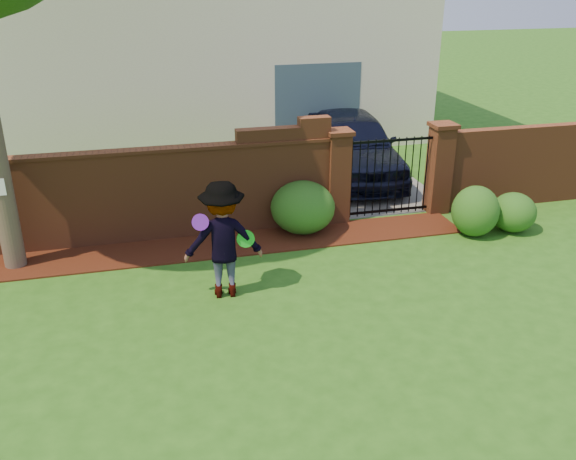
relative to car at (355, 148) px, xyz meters
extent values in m
cube|color=#285A16|center=(-3.64, -6.40, -0.80)|extent=(80.00, 80.00, 0.01)
cube|color=#37140A|center=(-4.59, -3.06, -0.78)|extent=(11.10, 1.08, 0.03)
cube|color=brown|center=(-5.79, -2.40, 0.06)|extent=(8.70, 0.25, 1.70)
cube|color=brown|center=(-2.34, -2.40, 1.06)|extent=(1.80, 0.25, 0.30)
cube|color=brown|center=(-1.74, -2.40, 1.29)|extent=(0.60, 0.25, 0.16)
cube|color=brown|center=(-5.79, -2.40, 0.94)|extent=(8.70, 0.31, 0.06)
cube|color=brown|center=(2.96, -2.40, 0.06)|extent=(4.00, 0.25, 1.70)
cube|color=brown|center=(-1.24, -2.40, 0.11)|extent=(0.42, 0.42, 1.80)
cube|color=brown|center=(-1.24, -2.40, 1.05)|extent=(0.50, 0.50, 0.08)
cube|color=brown|center=(0.96, -2.40, 0.11)|extent=(0.42, 0.42, 1.80)
cube|color=brown|center=(0.96, -2.40, 1.05)|extent=(0.50, 0.50, 0.08)
cylinder|color=black|center=(-0.95, -2.40, 0.06)|extent=(0.02, 0.02, 1.60)
cylinder|color=black|center=(-0.79, -2.40, 0.06)|extent=(0.02, 0.02, 1.60)
cylinder|color=black|center=(-0.63, -2.40, 0.06)|extent=(0.02, 0.02, 1.60)
cylinder|color=black|center=(-0.46, -2.40, 0.06)|extent=(0.02, 0.02, 1.60)
cylinder|color=black|center=(-0.30, -2.40, 0.06)|extent=(0.02, 0.02, 1.60)
cylinder|color=black|center=(-0.14, -2.40, 0.06)|extent=(0.02, 0.02, 1.60)
cylinder|color=black|center=(0.02, -2.40, 0.06)|extent=(0.02, 0.02, 1.60)
cylinder|color=black|center=(0.18, -2.40, 0.06)|extent=(0.02, 0.02, 1.60)
cylinder|color=black|center=(0.35, -2.40, 0.06)|extent=(0.02, 0.02, 1.60)
cylinder|color=black|center=(0.51, -2.40, 0.06)|extent=(0.02, 0.02, 1.60)
cylinder|color=black|center=(0.67, -2.40, 0.06)|extent=(0.02, 0.02, 1.60)
cube|color=black|center=(-0.14, -2.40, -0.67)|extent=(1.78, 0.03, 0.05)
cube|color=black|center=(-0.14, -2.40, 0.81)|extent=(1.78, 0.03, 0.05)
cube|color=slate|center=(-0.14, 1.60, -0.79)|extent=(3.20, 8.00, 0.01)
cube|color=beige|center=(-2.64, 5.60, 2.21)|extent=(12.00, 6.00, 6.00)
cube|color=#384C5B|center=(-0.14, 2.65, 0.41)|extent=(2.40, 0.12, 2.40)
imported|color=black|center=(0.00, 0.00, 0.00)|extent=(2.33, 4.82, 1.59)
ellipsoid|color=#184F17|center=(-2.05, -2.77, -0.29)|extent=(1.24, 1.24, 1.01)
ellipsoid|color=#184F17|center=(1.08, -3.73, -0.30)|extent=(0.89, 0.89, 0.98)
ellipsoid|color=#184F17|center=(1.91, -3.73, -0.41)|extent=(0.86, 0.86, 0.77)
imported|color=gray|center=(-3.90, -4.89, 0.14)|extent=(1.26, 0.79, 1.86)
cylinder|color=purple|center=(-4.24, -5.02, 0.53)|extent=(0.26, 0.09, 0.25)
cylinder|color=green|center=(-3.57, -5.01, 0.19)|extent=(0.28, 0.10, 0.27)
camera|label=1|loc=(-5.04, -13.38, 3.96)|focal=38.42mm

